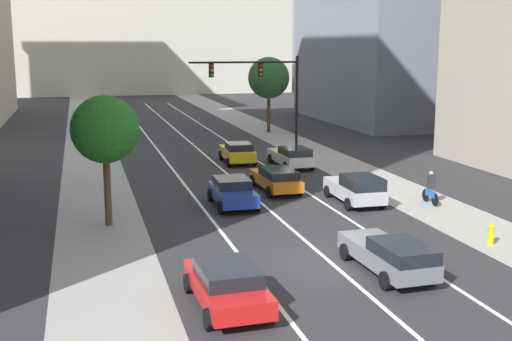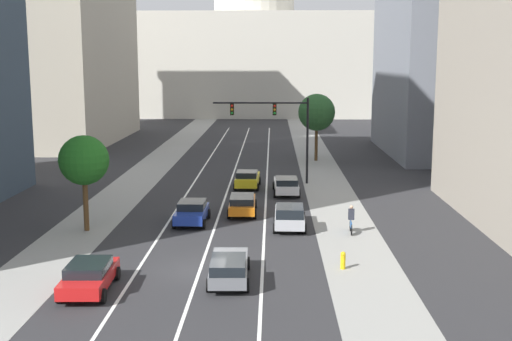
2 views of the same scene
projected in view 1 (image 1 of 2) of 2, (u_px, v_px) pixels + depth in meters
name	position (u px, v px, depth m)	size (l,w,h in m)	color
ground_plane	(176.00, 131.00, 62.59)	(400.00, 400.00, 0.00)	#2B2B2D
sidewalk_left	(89.00, 141.00, 55.74)	(3.90, 130.00, 0.01)	gray
sidewalk_right	(274.00, 134.00, 59.95)	(3.90, 130.00, 0.01)	gray
lane_stripe_left	(164.00, 158.00, 47.57)	(0.16, 90.00, 0.01)	white
lane_stripe_center	(206.00, 156.00, 48.37)	(0.16, 90.00, 0.01)	white
lane_stripe_right	(247.00, 154.00, 49.17)	(0.16, 90.00, 0.01)	white
capitol_building	(127.00, 15.00, 114.43)	(52.96, 24.37, 39.22)	beige
car_red	(227.00, 284.00, 20.45)	(2.22, 4.52, 1.37)	red
car_orange	(276.00, 179.00, 36.59)	(2.02, 4.76, 1.35)	orange
car_gray	(390.00, 254.00, 23.34)	(2.05, 4.82, 1.39)	slate
car_white	(291.00, 156.00, 43.83)	(2.12, 4.78, 1.41)	silver
car_blue	(233.00, 192.00, 33.23)	(2.10, 4.10, 1.44)	#1E389E
car_silver	(356.00, 188.00, 33.67)	(2.09, 4.42, 1.59)	#B2B5BA
car_yellow	(238.00, 152.00, 45.28)	(2.14, 4.27, 1.48)	yellow
traffic_signal_mast	(265.00, 84.00, 47.09)	(8.04, 0.39, 7.28)	black
fire_hydrant	(491.00, 234.00, 26.83)	(0.26, 0.35, 0.91)	yellow
cyclist	(431.00, 188.00, 33.67)	(0.37, 1.70, 1.72)	black
street_tree_far_right	(269.00, 78.00, 60.46)	(3.83, 3.83, 6.97)	#51381E
street_tree_near_left	(105.00, 130.00, 29.04)	(3.04, 3.04, 5.92)	#51381E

